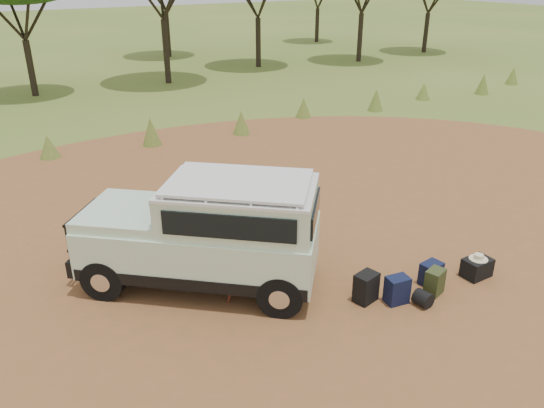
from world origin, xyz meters
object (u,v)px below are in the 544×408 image
backpack_black (366,288)px  duffel_navy (431,274)px  backpack_navy (397,290)px  walking_staff (236,269)px  backpack_olive (435,282)px  safari_vehicle (208,235)px  hard_case (477,268)px

backpack_black → duffel_navy: (1.34, -0.19, -0.05)m
backpack_navy → duffel_navy: (0.92, 0.11, -0.03)m
walking_staff → backpack_black: size_ratio=2.93×
backpack_olive → backpack_black: bearing=141.5°
safari_vehicle → backpack_black: safari_vehicle is taller
backpack_navy → backpack_olive: bearing=-2.0°
safari_vehicle → backpack_black: bearing=-1.8°
safari_vehicle → backpack_olive: safari_vehicle is taller
walking_staff → duffel_navy: (3.29, -1.14, -0.54)m
backpack_black → backpack_olive: backpack_black is taller
backpack_black → backpack_navy: (0.42, -0.30, -0.02)m
walking_staff → duffel_navy: walking_staff is taller
walking_staff → safari_vehicle: bearing=73.1°
backpack_navy → hard_case: (1.83, -0.14, -0.06)m
walking_staff → duffel_navy: 3.53m
walking_staff → hard_case: (4.20, -1.40, -0.57)m
safari_vehicle → hard_case: safari_vehicle is taller
backpack_black → safari_vehicle: bearing=125.0°
hard_case → backpack_black: bearing=168.4°
hard_case → duffel_navy: bearing=163.8°
backpack_navy → duffel_navy: backpack_navy is taller
backpack_olive → safari_vehicle: bearing=126.8°
walking_staff → backpack_black: walking_staff is taller
duffel_navy → walking_staff: bearing=153.0°
walking_staff → backpack_olive: bearing=-46.3°
backpack_navy → backpack_olive: 0.75m
safari_vehicle → walking_staff: size_ratio=2.72×
walking_staff → backpack_olive: (3.11, -1.40, -0.51)m
backpack_olive → duffel_navy: bearing=36.9°
backpack_navy → duffel_navy: 0.93m
safari_vehicle → backpack_olive: size_ratio=8.95×
backpack_black → backpack_olive: (1.16, -0.44, -0.03)m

